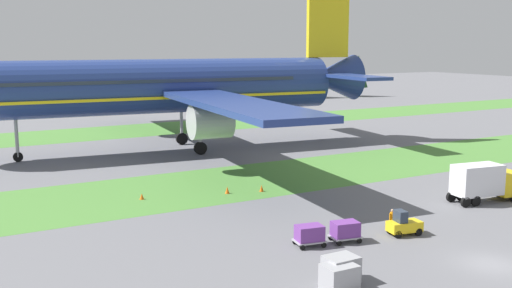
{
  "coord_description": "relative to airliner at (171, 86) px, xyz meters",
  "views": [
    {
      "loc": [
        -32.4,
        -25.38,
        14.61
      ],
      "look_at": [
        -1.56,
        29.27,
        4.0
      ],
      "focal_mm": 41.87,
      "sensor_mm": 36.0,
      "label": 1
    }
  ],
  "objects": [
    {
      "name": "uld_container_0",
      "position": [
        -8.68,
        -49.14,
        -8.17
      ],
      "size": [
        2.03,
        1.63,
        1.53
      ],
      "primitive_type": "cube",
      "rotation": [
        0.0,
        0.0,
        -0.02
      ],
      "color": "#A3A3A8",
      "rests_on": "ground"
    },
    {
      "name": "taxiway_marker_0",
      "position": [
        -0.79,
        -26.06,
        -8.59
      ],
      "size": [
        0.44,
        0.44,
        0.68
      ],
      "primitive_type": "cone",
      "color": "orange",
      "rests_on": "ground"
    },
    {
      "name": "taxiway_marker_1",
      "position": [
        -12.2,
        -23.11,
        -8.65
      ],
      "size": [
        0.44,
        0.44,
        0.57
      ],
      "primitive_type": "cone",
      "color": "orange",
      "rests_on": "ground"
    },
    {
      "name": "uld_container_1",
      "position": [
        -7.92,
        -48.28,
        -8.11
      ],
      "size": [
        2.01,
        1.62,
        1.65
      ],
      "primitive_type": "cube",
      "rotation": [
        0.0,
        0.0,
        0.01
      ],
      "color": "#A3A3A8",
      "rests_on": "ground"
    },
    {
      "name": "grass_strip_near",
      "position": [
        2.66,
        -20.98,
        -8.93
      ],
      "size": [
        320.0,
        15.11,
        0.01
      ],
      "primitive_type": "cube",
      "color": "#4C8438",
      "rests_on": "ground"
    },
    {
      "name": "airliner",
      "position": [
        0.0,
        0.0,
        0.0
      ],
      "size": [
        57.6,
        71.51,
        24.89
      ],
      "rotation": [
        0.0,
        0.0,
        1.46
      ],
      "color": "navy",
      "rests_on": "ground"
    },
    {
      "name": "cargo_dolly_lead",
      "position": [
        -3.0,
        -42.37,
        -8.01
      ],
      "size": [
        2.44,
        1.88,
        1.55
      ],
      "rotation": [
        0.0,
        0.0,
        -1.75
      ],
      "color": "#A3A3A8",
      "rests_on": "ground"
    },
    {
      "name": "grass_strip_far",
      "position": [
        2.66,
        21.24,
        -8.93
      ],
      "size": [
        320.0,
        15.11,
        0.01
      ],
      "primitive_type": "cube",
      "color": "#4C8438",
      "rests_on": "ground"
    },
    {
      "name": "taxiway_marker_2",
      "position": [
        -4.14,
        -25.11,
        -8.58
      ],
      "size": [
        0.44,
        0.44,
        0.7
      ],
      "primitive_type": "cone",
      "color": "orange",
      "rests_on": "ground"
    },
    {
      "name": "ground_crew_marshaller",
      "position": [
        18.88,
        -39.59,
        -7.99
      ],
      "size": [
        0.54,
        0.36,
        1.74
      ],
      "rotation": [
        0.0,
        0.0,
        3.41
      ],
      "color": "black",
      "rests_on": "ground"
    },
    {
      "name": "cargo_dolly_second",
      "position": [
        -5.85,
        -41.84,
        -8.01
      ],
      "size": [
        2.44,
        1.88,
        1.55
      ],
      "rotation": [
        0.0,
        0.0,
        -1.75
      ],
      "color": "#A3A3A8",
      "rests_on": "ground"
    },
    {
      "name": "baggage_tug",
      "position": [
        1.94,
        -43.29,
        -8.12
      ],
      "size": [
        2.79,
        1.75,
        1.97
      ],
      "rotation": [
        0.0,
        0.0,
        -1.75
      ],
      "color": "yellow",
      "rests_on": "ground"
    },
    {
      "name": "ground_crew_loader",
      "position": [
        1.94,
        -41.98,
        -7.99
      ],
      "size": [
        0.56,
        0.36,
        1.74
      ],
      "rotation": [
        0.0,
        0.0,
        0.03
      ],
      "color": "black",
      "rests_on": "ground"
    },
    {
      "name": "catering_truck",
      "position": [
        15.42,
        -39.61,
        -6.98
      ],
      "size": [
        7.23,
        3.35,
        3.58
      ],
      "rotation": [
        0.0,
        0.0,
        -1.73
      ],
      "color": "yellow",
      "rests_on": "ground"
    },
    {
      "name": "distant_tree_line",
      "position": [
        10.04,
        55.44,
        -2.16
      ],
      "size": [
        153.4,
        10.44,
        12.11
      ],
      "color": "#4C3823",
      "rests_on": "ground"
    },
    {
      "name": "ground_plane",
      "position": [
        2.66,
        -50.86,
        -8.93
      ],
      "size": [
        400.0,
        400.0,
        0.0
      ],
      "primitive_type": "plane",
      "color": "slate"
    }
  ]
}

